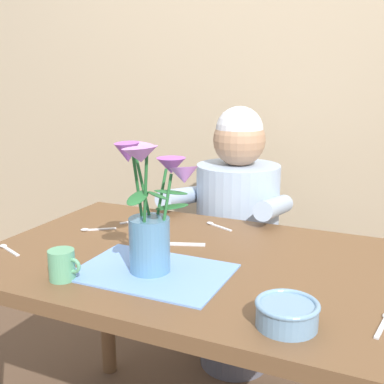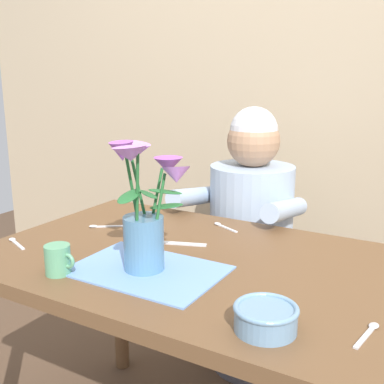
{
  "view_description": "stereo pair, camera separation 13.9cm",
  "coord_description": "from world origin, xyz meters",
  "px_view_note": "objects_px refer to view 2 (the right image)",
  "views": [
    {
      "loc": [
        0.54,
        -1.19,
        1.25
      ],
      "look_at": [
        -0.01,
        0.05,
        0.92
      ],
      "focal_mm": 44.62,
      "sensor_mm": 36.0,
      "label": 1
    },
    {
      "loc": [
        0.67,
        -1.12,
        1.25
      ],
      "look_at": [
        -0.01,
        0.05,
        0.92
      ],
      "focal_mm": 44.62,
      "sensor_mm": 36.0,
      "label": 2
    }
  ],
  "objects_px": {
    "dinner_knife": "(176,243)",
    "flower_vase": "(145,209)",
    "seated_person": "(250,246)",
    "ceramic_mug": "(58,260)",
    "ceramic_bowl": "(266,317)"
  },
  "relations": [
    {
      "from": "seated_person",
      "to": "ceramic_bowl",
      "type": "relative_size",
      "value": 8.35
    },
    {
      "from": "seated_person",
      "to": "dinner_knife",
      "type": "relative_size",
      "value": 5.97
    },
    {
      "from": "dinner_knife",
      "to": "ceramic_mug",
      "type": "bearing_deg",
      "value": -132.28
    },
    {
      "from": "dinner_knife",
      "to": "flower_vase",
      "type": "bearing_deg",
      "value": -99.03
    },
    {
      "from": "ceramic_bowl",
      "to": "ceramic_mug",
      "type": "distance_m",
      "value": 0.58
    },
    {
      "from": "flower_vase",
      "to": "dinner_knife",
      "type": "relative_size",
      "value": 1.86
    },
    {
      "from": "seated_person",
      "to": "flower_vase",
      "type": "distance_m",
      "value": 0.84
    },
    {
      "from": "flower_vase",
      "to": "dinner_knife",
      "type": "bearing_deg",
      "value": 100.46
    },
    {
      "from": "ceramic_mug",
      "to": "flower_vase",
      "type": "bearing_deg",
      "value": 36.35
    },
    {
      "from": "ceramic_bowl",
      "to": "ceramic_mug",
      "type": "relative_size",
      "value": 1.46
    },
    {
      "from": "flower_vase",
      "to": "ceramic_mug",
      "type": "height_order",
      "value": "flower_vase"
    },
    {
      "from": "seated_person",
      "to": "dinner_knife",
      "type": "distance_m",
      "value": 0.58
    },
    {
      "from": "flower_vase",
      "to": "ceramic_mug",
      "type": "xyz_separation_m",
      "value": [
        -0.19,
        -0.14,
        -0.13
      ]
    },
    {
      "from": "ceramic_mug",
      "to": "ceramic_bowl",
      "type": "bearing_deg",
      "value": 0.5
    },
    {
      "from": "flower_vase",
      "to": "ceramic_bowl",
      "type": "distance_m",
      "value": 0.44
    }
  ]
}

